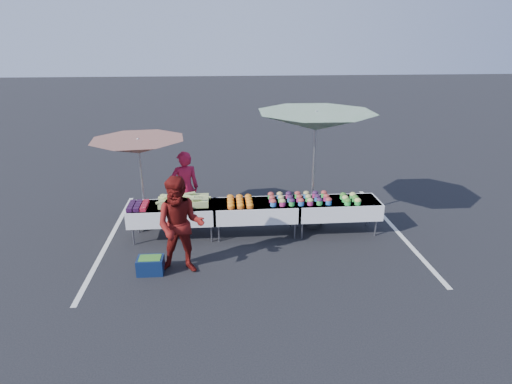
{
  "coord_description": "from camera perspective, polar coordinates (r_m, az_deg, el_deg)",
  "views": [
    {
      "loc": [
        -0.71,
        -8.61,
        4.17
      ],
      "look_at": [
        0.0,
        0.0,
        1.0
      ],
      "focal_mm": 30.0,
      "sensor_mm": 36.0,
      "label": 1
    }
  ],
  "objects": [
    {
      "name": "bean_baskets",
      "position": [
        9.55,
        12.46,
        -0.86
      ],
      "size": [
        0.36,
        0.5,
        0.15
      ],
      "color": "green",
      "rests_on": "table_right"
    },
    {
      "name": "corn_pile",
      "position": [
        9.31,
        -9.62,
        -1.11
      ],
      "size": [
        1.16,
        0.57,
        0.26
      ],
      "color": "#87A956",
      "rests_on": "table_left"
    },
    {
      "name": "ground",
      "position": [
        9.59,
        -0.0,
        -5.62
      ],
      "size": [
        80.0,
        80.0,
        0.0
      ],
      "primitive_type": "plane",
      "color": "black"
    },
    {
      "name": "storage_bin",
      "position": [
        8.29,
        -13.88,
        -9.41
      ],
      "size": [
        0.49,
        0.36,
        0.31
      ],
      "rotation": [
        0.0,
        0.0,
        -0.01
      ],
      "color": "#0C1C40",
      "rests_on": "ground"
    },
    {
      "name": "stripe_left",
      "position": [
        9.88,
        -18.93,
        -5.97
      ],
      "size": [
        0.1,
        5.0,
        0.0
      ],
      "primitive_type": "cube",
      "color": "silver",
      "rests_on": "ground"
    },
    {
      "name": "carrot_bowls",
      "position": [
        9.24,
        -2.16,
        -1.25
      ],
      "size": [
        0.55,
        0.69,
        0.11
      ],
      "color": "#CA5616",
      "rests_on": "table_center"
    },
    {
      "name": "stripe_right",
      "position": [
        10.33,
        18.04,
        -4.7
      ],
      "size": [
        0.1,
        5.0,
        0.0
      ],
      "primitive_type": "cube",
      "color": "silver",
      "rests_on": "ground"
    },
    {
      "name": "vendor",
      "position": [
        9.92,
        -9.43,
        0.47
      ],
      "size": [
        0.72,
        0.56,
        1.75
      ],
      "primitive_type": "imported",
      "rotation": [
        0.0,
        0.0,
        3.38
      ],
      "color": "#AC1332",
      "rests_on": "ground"
    },
    {
      "name": "customer",
      "position": [
        7.88,
        -10.06,
        -4.47
      ],
      "size": [
        0.96,
        0.77,
        1.86
      ],
      "primitive_type": "imported",
      "rotation": [
        0.0,
        0.0,
        -0.08
      ],
      "color": "#62110E",
      "rests_on": "ground"
    },
    {
      "name": "table_right",
      "position": [
        9.66,
        10.71,
        -2.02
      ],
      "size": [
        1.86,
        0.81,
        0.75
      ],
      "color": "white",
      "rests_on": "ground"
    },
    {
      "name": "table_center",
      "position": [
        9.35,
        -0.0,
        -2.4
      ],
      "size": [
        1.86,
        0.81,
        0.75
      ],
      "color": "white",
      "rests_on": "ground"
    },
    {
      "name": "umbrella_left",
      "position": [
        9.61,
        -15.4,
        5.81
      ],
      "size": [
        2.55,
        2.55,
        2.11
      ],
      "rotation": [
        0.0,
        0.0,
        -0.28
      ],
      "color": "black",
      "rests_on": "ground"
    },
    {
      "name": "table_left",
      "position": [
        9.39,
        -11.03,
        -2.7
      ],
      "size": [
        1.86,
        0.81,
        0.75
      ],
      "color": "white",
      "rests_on": "ground"
    },
    {
      "name": "berry_punnets",
      "position": [
        9.37,
        -15.47,
        -1.77
      ],
      "size": [
        0.4,
        0.54,
        0.08
      ],
      "color": "black",
      "rests_on": "table_left"
    },
    {
      "name": "potato_cups",
      "position": [
        9.38,
        5.79,
        -0.81
      ],
      "size": [
        1.34,
        0.58,
        0.16
      ],
      "color": "blue",
      "rests_on": "table_right"
    },
    {
      "name": "umbrella_right",
      "position": [
        9.4,
        7.99,
        9.23
      ],
      "size": [
        3.39,
        3.39,
        2.67
      ],
      "rotation": [
        0.0,
        0.0,
        0.37
      ],
      "color": "black",
      "rests_on": "ground"
    },
    {
      "name": "plastic_bags",
      "position": [
        9.01,
        -9.4,
        -2.27
      ],
      "size": [
        0.3,
        0.25,
        0.05
      ],
      "primitive_type": "cube",
      "color": "white",
      "rests_on": "table_left"
    }
  ]
}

